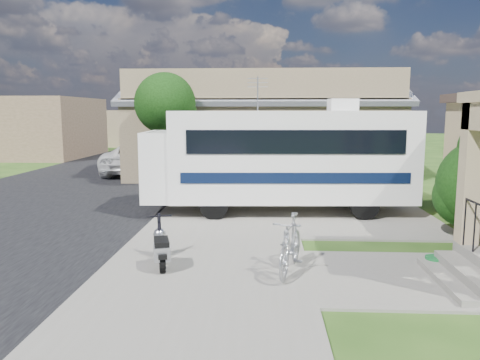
# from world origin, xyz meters

# --- Properties ---
(ground) EXTENTS (120.00, 120.00, 0.00)m
(ground) POSITION_xyz_m (0.00, 0.00, 0.00)
(ground) COLOR #1B3C10
(street_slab) EXTENTS (9.00, 80.00, 0.02)m
(street_slab) POSITION_xyz_m (-7.50, 10.00, 0.01)
(street_slab) COLOR black
(street_slab) RESTS_ON ground
(sidewalk_slab) EXTENTS (4.00, 80.00, 0.06)m
(sidewalk_slab) POSITION_xyz_m (-1.00, 10.00, 0.03)
(sidewalk_slab) COLOR slate
(sidewalk_slab) RESTS_ON ground
(driveway_slab) EXTENTS (7.00, 6.00, 0.05)m
(driveway_slab) POSITION_xyz_m (1.50, 4.50, 0.03)
(driveway_slab) COLOR slate
(driveway_slab) RESTS_ON ground
(walk_slab) EXTENTS (4.00, 3.00, 0.05)m
(walk_slab) POSITION_xyz_m (3.00, -1.00, 0.03)
(walk_slab) COLOR slate
(walk_slab) RESTS_ON ground
(warehouse) EXTENTS (12.50, 8.40, 5.04)m
(warehouse) POSITION_xyz_m (0.00, 13.97, 1.99)
(warehouse) COLOR #77614A
(warehouse) RESTS_ON ground
(distant_bldg_far) EXTENTS (10.00, 8.00, 4.00)m
(distant_bldg_far) POSITION_xyz_m (-17.00, 22.00, 2.00)
(distant_bldg_far) COLOR brown
(distant_bldg_far) RESTS_ON ground
(distant_bldg_near) EXTENTS (8.00, 7.00, 3.20)m
(distant_bldg_near) POSITION_xyz_m (-15.00, 34.00, 1.60)
(distant_bldg_near) COLOR #77614A
(distant_bldg_near) RESTS_ON ground
(street_tree_a) EXTENTS (2.44, 2.40, 4.58)m
(street_tree_a) POSITION_xyz_m (-3.70, 9.05, 3.25)
(street_tree_a) COLOR black
(street_tree_a) RESTS_ON ground
(street_tree_b) EXTENTS (2.44, 2.40, 4.73)m
(street_tree_b) POSITION_xyz_m (-3.70, 19.05, 3.39)
(street_tree_b) COLOR black
(street_tree_b) RESTS_ON ground
(street_tree_c) EXTENTS (2.44, 2.40, 4.42)m
(street_tree_c) POSITION_xyz_m (-3.70, 28.05, 3.10)
(street_tree_c) COLOR black
(street_tree_c) RESTS_ON ground
(motorhome) EXTENTS (7.95, 2.88, 4.01)m
(motorhome) POSITION_xyz_m (0.61, 4.64, 1.72)
(motorhome) COLOR white
(motorhome) RESTS_ON ground
(scooter) EXTENTS (0.65, 1.38, 0.92)m
(scooter) POSITION_xyz_m (-1.86, -0.69, 0.42)
(scooter) COLOR black
(scooter) RESTS_ON ground
(bicycle) EXTENTS (0.94, 1.86, 1.07)m
(bicycle) POSITION_xyz_m (0.63, -0.91, 0.54)
(bicycle) COLOR #9EA0A6
(bicycle) RESTS_ON ground
(pickup_truck) EXTENTS (2.76, 5.71, 1.57)m
(pickup_truck) POSITION_xyz_m (-6.03, 13.50, 0.78)
(pickup_truck) COLOR silver
(pickup_truck) RESTS_ON ground
(van) EXTENTS (3.73, 7.02, 1.94)m
(van) POSITION_xyz_m (-6.47, 20.07, 0.97)
(van) COLOR silver
(van) RESTS_ON ground
(garden_hose) EXTENTS (0.40, 0.40, 0.18)m
(garden_hose) POSITION_xyz_m (3.51, -0.28, 0.09)
(garden_hose) COLOR #125E28
(garden_hose) RESTS_ON ground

